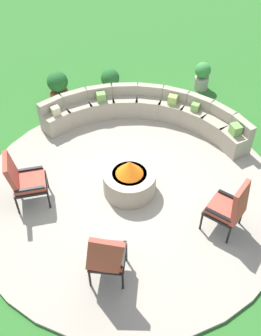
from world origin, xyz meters
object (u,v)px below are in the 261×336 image
Objects in this scene: lounge_chair_back_left at (230,207)px; potted_plant_4 at (202,75)px; lounge_chair_front_right at (107,257)px; potted_plant_0 at (58,85)px; curved_stone_bench at (147,114)px; fire_pit at (129,180)px; lounge_chair_front_left at (24,179)px; potted_plant_2 at (110,81)px.

potted_plant_4 is at bearing 33.13° from lounge_chair_back_left.
lounge_chair_back_left reaches higher than potted_plant_4.
lounge_chair_front_right reaches higher than potted_plant_0.
lounge_chair_back_left reaches higher than curved_stone_bench.
lounge_chair_front_right is 5.12m from potted_plant_0.
fire_pit is 2.07m from curved_stone_bench.
potted_plant_0 is (-3.70, 3.66, -0.22)m from lounge_chair_back_left.
curved_stone_bench is (0.19, 2.06, -0.00)m from fire_pit.
lounge_chair_front_right is 1.62× the size of potted_plant_4.
lounge_chair_front_right is (-0.34, -3.91, 0.30)m from curved_stone_bench.
lounge_chair_front_right is at bearing -106.11° from potted_plant_4.
fire_pit is at bearing 84.65° from lounge_chair_front_left.
potted_plant_4 is (1.46, 3.75, 0.04)m from fire_pit.
potted_plant_4 is (2.24, 0.52, -0.01)m from potted_plant_2.
lounge_chair_back_left is 1.52× the size of potted_plant_4.
potted_plant_4 is at bearing 74.17° from lounge_chair_front_right.
fire_pit is 0.22× the size of curved_stone_bench.
lounge_chair_back_left is 4.49m from potted_plant_4.
fire_pit is 1.36× the size of potted_plant_4.
lounge_chair_front_left is 3.36m from potted_plant_0.
lounge_chair_front_right is at bearing -94.74° from fire_pit.
potted_plant_0 is at bearing -166.01° from potted_plant_2.
curved_stone_bench is at bearing 84.83° from fire_pit.
fire_pit is 1.37× the size of potted_plant_2.
potted_plant_0 is (-2.00, 2.93, 0.06)m from fire_pit.
curved_stone_bench reaches higher than potted_plant_4.
fire_pit is 3.55m from potted_plant_0.
potted_plant_2 is (1.22, 0.30, -0.01)m from potted_plant_0.
curved_stone_bench is at bearing 85.32° from lounge_chair_front_right.
potted_plant_2 is at bearing 129.42° from curved_stone_bench.
lounge_chair_front_left is at bearing -166.88° from fire_pit.
potted_plant_2 is 1.00× the size of potted_plant_4.
potted_plant_4 is (3.46, 0.83, -0.02)m from potted_plant_0.
curved_stone_bench is at bearing -50.58° from potted_plant_2.
lounge_chair_front_left is 1.50× the size of potted_plant_4.
lounge_chair_back_left is at bearing -44.68° from potted_plant_0.
lounge_chair_back_left is at bearing -61.54° from curved_stone_bench.
curved_stone_bench is 3.18m from lounge_chair_back_left.
fire_pit is 0.90× the size of lounge_chair_back_left.
potted_plant_4 is at bearing 68.69° from fire_pit.
lounge_chair_back_left is 4.68m from potted_plant_2.
potted_plant_4 reaches higher than potted_plant_2.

